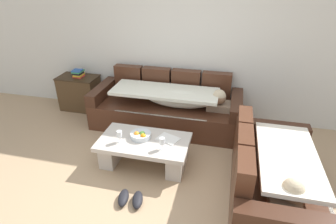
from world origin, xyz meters
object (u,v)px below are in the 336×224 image
Objects in this scene: fruit_bowl at (141,135)px; wine_glass_near_right at (162,142)px; open_magazine at (168,139)px; couch_near_window at (273,179)px; wine_glass_near_left at (119,134)px; side_cabinet at (80,93)px; pair_of_shoes at (130,199)px; book_stack_on_cabinet at (78,73)px; coffee_table at (144,149)px; couch_along_wall at (169,108)px.

wine_glass_near_right is (0.34, -0.19, 0.08)m from fruit_bowl.
fruit_bowl reaches higher than open_magazine.
couch_near_window reaches higher than wine_glass_near_left.
side_cabinet reaches higher than pair_of_shoes.
book_stack_on_cabinet is at bearing 133.61° from wine_glass_near_left.
open_magazine is (-1.30, 0.44, 0.05)m from couch_near_window.
open_magazine is at bearing 19.66° from wine_glass_near_left.
coffee_table is at bearing -38.09° from side_cabinet.
open_magazine is at bearing 8.61° from fruit_bowl.
fruit_bowl is 1.30× the size of book_stack_on_cabinet.
wine_glass_near_left reaches higher than pair_of_shoes.
wine_glass_near_left is (-0.23, -0.16, 0.08)m from fruit_bowl.
side_cabinet is (-1.64, 1.28, -0.10)m from fruit_bowl.
wine_glass_near_left is at bearing -145.89° from fruit_bowl.
side_cabinet is 2.08× the size of pair_of_shoes.
wine_glass_near_right is at bearing -28.52° from fruit_bowl.
side_cabinet is (-1.41, 1.44, -0.17)m from wine_glass_near_left.
couch_near_window reaches higher than open_magazine.
couch_near_window reaches higher than pair_of_shoes.
couch_along_wall is 1.79m from side_cabinet.
book_stack_on_cabinet is (0.03, 0.00, 0.39)m from side_cabinet.
couch_near_window is 1.92m from wine_glass_near_left.
couch_along_wall is 7.03× the size of pair_of_shoes.
book_stack_on_cabinet is at bearing 172.60° from couch_along_wall.
open_magazine is at bearing -76.97° from couch_along_wall.
fruit_bowl is at bearing -97.09° from couch_along_wall.
book_stack_on_cabinet is at bearing 2.75° from side_cabinet.
couch_along_wall is at bearing 82.91° from fruit_bowl.
side_cabinet is at bearing -177.25° from book_stack_on_cabinet.
couch_near_window is 3.71m from side_cabinet.
fruit_bowl is at bearing 151.48° from wine_glass_near_right.
book_stack_on_cabinet is (-1.96, 1.47, 0.21)m from wine_glass_near_right.
wine_glass_near_right is at bearing -36.57° from side_cabinet.
pair_of_shoes is (0.35, -0.61, -0.45)m from wine_glass_near_left.
side_cabinet reaches higher than wine_glass_near_right.
coffee_table is 0.20m from fruit_bowl.
wine_glass_near_left is 0.77× the size of book_stack_on_cabinet.
couch_along_wall is at bearing -7.24° from side_cabinet.
wine_glass_near_left is at bearing -46.39° from book_stack_on_cabinet.
wine_glass_near_left is 0.58m from wine_glass_near_right.
wine_glass_near_right is 0.77m from pair_of_shoes.
coffee_table is 0.75m from pair_of_shoes.
open_magazine is at bearing 17.90° from coffee_table.
side_cabinet is (-1.98, 1.47, -0.17)m from wine_glass_near_right.
wine_glass_near_left is at bearing 83.22° from couch_near_window.
wine_glass_near_right reaches higher than coffee_table.
open_magazine is at bearing 73.11° from pair_of_shoes.
coffee_table reaches higher than pair_of_shoes.
wine_glass_near_left is at bearing 119.85° from pair_of_shoes.
side_cabinet reaches higher than wine_glass_near_left.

